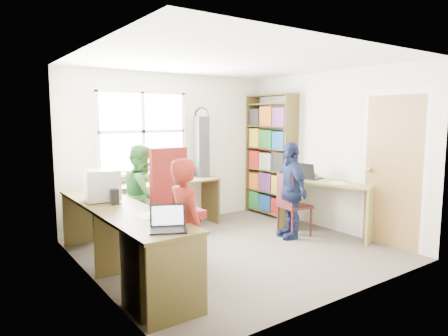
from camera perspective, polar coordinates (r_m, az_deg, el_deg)
name	(u,v)px	position (r m, az deg, el deg)	size (l,w,h in m)	color
room	(232,156)	(5.11, 1.09, 1.69)	(3.64, 3.44, 2.44)	#4D453D
l_desk	(151,239)	(4.28, -10.41, -9.94)	(2.38, 2.95, 0.75)	#504420
right_desk	(328,195)	(6.11, 14.60, -3.79)	(1.04, 1.49, 0.78)	#9E9C4F
bookshelf	(270,158)	(7.01, 6.65, 1.37)	(0.30, 1.02, 2.10)	#504420
swivel_chair	(175,210)	(4.99, -7.05, -6.00)	(0.63, 0.63, 1.33)	black
wooden_chair	(291,202)	(5.87, 9.54, -4.86)	(0.44, 0.44, 0.91)	#3B1413
crt_monitor	(102,185)	(4.81, -16.99, -2.36)	(0.42, 0.38, 0.36)	#A9A9AE
laptop_left	(168,224)	(3.50, -8.02, -7.93)	(0.39, 0.36, 0.21)	black
laptop_right	(307,175)	(6.20, 11.76, -0.99)	(0.35, 0.40, 0.25)	black
speaker_a	(115,197)	(4.61, -15.37, -3.97)	(0.10, 0.10, 0.17)	black
speaker_b	(95,189)	(5.15, -17.94, -2.81)	(0.11, 0.11, 0.19)	black
cd_tower	(202,147)	(6.47, -3.21, 3.05)	(0.20, 0.18, 0.98)	black
game_box	(304,175)	(6.39, 11.37, -1.01)	(0.35, 0.35, 0.06)	red
paper_a	(147,216)	(4.01, -10.93, -6.71)	(0.21, 0.30, 0.00)	white
paper_b	(338,183)	(5.92, 15.99, -2.06)	(0.32, 0.35, 0.00)	white
potted_plant	(153,172)	(6.04, -10.05, -0.51)	(0.18, 0.14, 0.32)	#2A6934
person_red	(186,229)	(3.81, -5.44, -8.62)	(0.49, 0.32, 1.34)	maroon
person_green	(143,196)	(5.42, -11.51, -3.88)	(0.66, 0.52, 1.36)	#2D712F
person_navy	(290,190)	(5.75, 9.46, -3.15)	(0.80, 0.33, 1.37)	#151F41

